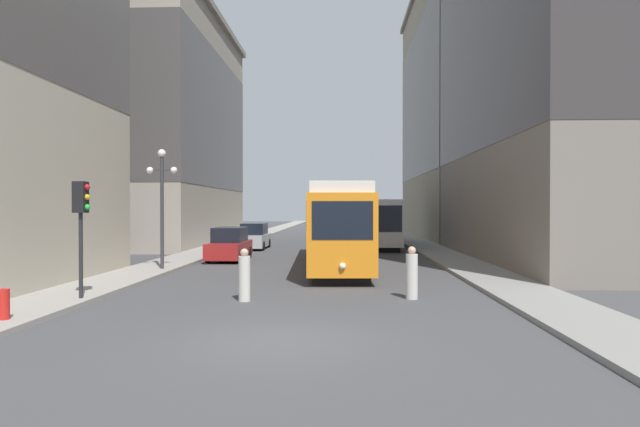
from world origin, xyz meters
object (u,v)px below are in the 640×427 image
lamp_post_left_near (162,190)px  fire_hydrant (4,304)px  parked_car_left_mid (230,245)px  traffic_light_near_left (81,209)px  pedestrian_crossing_near (412,274)px  streetcar (336,224)px  transit_bus (378,221)px  pedestrian_crossing_far (244,277)px  parked_car_left_near (254,237)px

lamp_post_left_near → fire_hydrant: size_ratio=7.19×
parked_car_left_mid → traffic_light_near_left: (-1.68, -12.84, 2.03)m
parked_car_left_mid → fire_hydrant: 15.99m
parked_car_left_mid → lamp_post_left_near: bearing=-110.1°
pedestrian_crossing_near → streetcar: bearing=-29.3°
transit_bus → pedestrian_crossing_far: 24.02m
fire_hydrant → parked_car_left_near: bearing=85.0°
streetcar → transit_bus: streetcar is taller
parked_car_left_near → traffic_light_near_left: traffic_light_near_left is taller
transit_bus → fire_hydrant: bearing=-111.7°
transit_bus → parked_car_left_near: bearing=-160.4°
streetcar → pedestrian_crossing_near: (2.52, -9.54, -1.32)m
parked_car_left_mid → pedestrian_crossing_near: bearing=-54.6°
transit_bus → pedestrian_crossing_far: size_ratio=7.71×
traffic_light_near_left → streetcar: bearing=54.5°
transit_bus → lamp_post_left_near: 19.64m
pedestrian_crossing_far → lamp_post_left_near: (-5.11, 7.03, 2.94)m
parked_car_left_near → fire_hydrant: 23.82m
transit_bus → pedestrian_crossing_far: bearing=-103.2°
parked_car_left_near → traffic_light_near_left: size_ratio=1.25×
pedestrian_crossing_far → pedestrian_crossing_near: bearing=1.0°
fire_hydrant → pedestrian_crossing_far: bearing=33.8°
parked_car_left_near → pedestrian_crossing_far: 20.46m
transit_bus → parked_car_left_mid: 14.21m
traffic_light_near_left → lamp_post_left_near: lamp_post_left_near is taller
transit_bus → streetcar: bearing=-102.4°
pedestrian_crossing_near → lamp_post_left_near: 12.53m
streetcar → parked_car_left_mid: streetcar is taller
parked_car_left_near → traffic_light_near_left: (-1.68, -20.72, 2.03)m
parked_car_left_mid → traffic_light_near_left: traffic_light_near_left is taller
parked_car_left_mid → fire_hydrant: (-2.06, -15.85, -0.32)m
streetcar → transit_bus: (3.07, 13.13, -0.15)m
fire_hydrant → transit_bus: bearing=67.6°
transit_bus → parked_car_left_mid: transit_bus is taller
parked_car_left_near → streetcar: bearing=-59.5°
streetcar → transit_bus: size_ratio=1.20×
pedestrian_crossing_far → traffic_light_near_left: bearing=-179.6°
streetcar → fire_hydrant: (-7.98, -13.67, -1.58)m
parked_car_left_near → lamp_post_left_near: size_ratio=0.82×
fire_hydrant → pedestrian_crossing_near: bearing=21.4°
lamp_post_left_near → pedestrian_crossing_far: bearing=-54.0°
fire_hydrant → streetcar: bearing=59.7°
parked_car_left_mid → streetcar: bearing=-20.5°
parked_car_left_near → traffic_light_near_left: bearing=-94.7°
parked_car_left_mid → traffic_light_near_left: size_ratio=1.26×
parked_car_left_mid → pedestrian_crossing_far: parked_car_left_mid is taller
traffic_light_near_left → transit_bus: bearing=65.8°
parked_car_left_mid → lamp_post_left_near: size_ratio=0.83×
traffic_light_near_left → pedestrian_crossing_near: bearing=6.3°
streetcar → traffic_light_near_left: (-7.61, -10.66, 0.77)m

